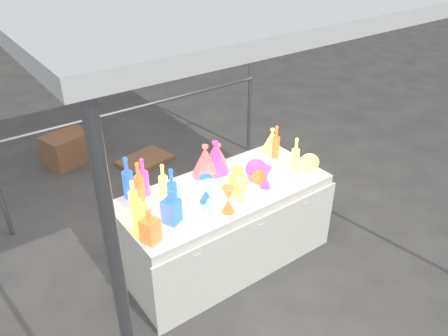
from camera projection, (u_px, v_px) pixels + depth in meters
ground at (224, 256)px, 4.04m from camera, size 80.00×80.00×0.00m
display_table at (225, 225)px, 3.84m from camera, size 1.84×0.83×0.75m
cardboard_box_closed at (68, 148)px, 5.47m from camera, size 0.62×0.52×0.39m
cardboard_box_flat at (144, 160)px, 5.55m from camera, size 0.71×0.57×0.05m
bottle_0 at (133, 196)px, 3.32m from camera, size 0.08×0.08×0.28m
bottle_1 at (127, 178)px, 3.46m from camera, size 0.11×0.11×0.37m
bottle_2 at (139, 182)px, 3.42m from camera, size 0.10×0.10×0.35m
bottle_3 at (143, 177)px, 3.50m from camera, size 0.09×0.09×0.34m
bottle_4 at (163, 181)px, 3.47m from camera, size 0.09×0.09×0.31m
bottle_7 at (172, 189)px, 3.34m from camera, size 0.09×0.09×0.35m
decanter_0 at (140, 215)px, 3.11m from camera, size 0.15×0.15×0.28m
decanter_1 at (150, 225)px, 3.01m from camera, size 0.14×0.14×0.27m
decanter_2 at (171, 206)px, 3.20m from camera, size 0.16×0.16×0.28m
hourglass_0 at (228, 200)px, 3.33m from camera, size 0.13×0.13×0.22m
hourglass_1 at (266, 177)px, 3.63m from camera, size 0.11×0.11×0.19m
hourglass_2 at (241, 190)px, 3.46m from camera, size 0.11×0.11×0.20m
hourglass_3 at (210, 196)px, 3.34m from camera, size 0.14×0.14×0.25m
hourglass_4 at (236, 181)px, 3.55m from camera, size 0.15×0.15×0.23m
hourglass_5 at (206, 189)px, 3.44m from camera, size 0.15×0.15×0.23m
globe_0 at (238, 182)px, 3.61m from camera, size 0.21×0.21×0.14m
globe_1 at (310, 163)px, 3.90m from camera, size 0.18×0.18×0.13m
globe_2 at (259, 175)px, 3.73m from camera, size 0.16×0.16×0.12m
globe_3 at (256, 170)px, 3.77m from camera, size 0.22×0.22×0.16m
lampshade_0 at (218, 157)px, 3.86m from camera, size 0.22×0.22×0.26m
lampshade_1 at (205, 160)px, 3.78m from camera, size 0.30×0.30×0.29m
lampshade_2 at (215, 157)px, 3.84m from camera, size 0.31×0.31×0.29m
lampshade_3 at (272, 140)px, 4.19m from camera, size 0.21×0.21×0.23m
bottle_9 at (276, 141)px, 4.06m from camera, size 0.08×0.08×0.32m
bottle_11 at (296, 154)px, 3.85m from camera, size 0.08×0.08×0.32m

